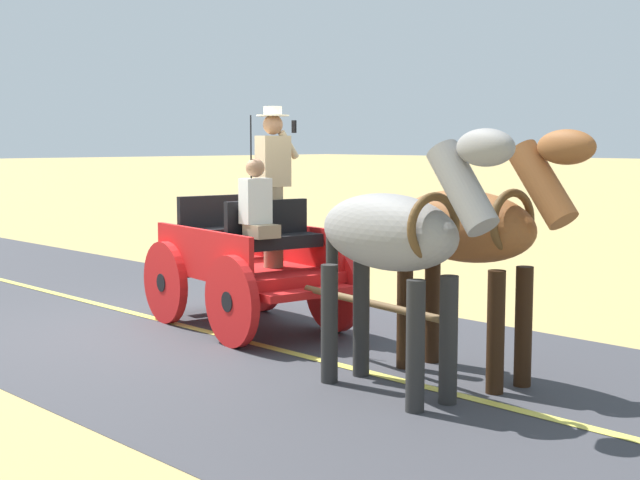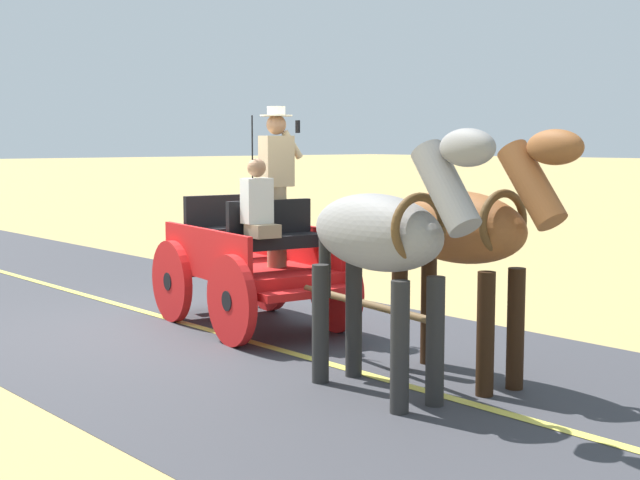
% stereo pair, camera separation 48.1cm
% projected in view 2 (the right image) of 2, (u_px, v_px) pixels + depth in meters
% --- Properties ---
extents(ground_plane, '(200.00, 200.00, 0.00)m').
position_uv_depth(ground_plane, '(192.00, 326.00, 10.34)').
color(ground_plane, tan).
extents(road_surface, '(5.34, 160.00, 0.01)m').
position_uv_depth(road_surface, '(192.00, 325.00, 10.34)').
color(road_surface, '#38383D').
rests_on(road_surface, ground).
extents(road_centre_stripe, '(0.12, 160.00, 0.00)m').
position_uv_depth(road_centre_stripe, '(192.00, 325.00, 10.34)').
color(road_centre_stripe, '#DBCC4C').
rests_on(road_centre_stripe, road_surface).
extents(horse_drawn_carriage, '(1.75, 4.51, 2.50)m').
position_uv_depth(horse_drawn_carriage, '(255.00, 257.00, 10.15)').
color(horse_drawn_carriage, red).
rests_on(horse_drawn_carriage, ground).
extents(horse_near_side, '(0.70, 2.14, 2.21)m').
position_uv_depth(horse_near_side, '(466.00, 233.00, 7.79)').
color(horse_near_side, brown).
rests_on(horse_near_side, ground).
extents(horse_off_side, '(0.73, 2.14, 2.21)m').
position_uv_depth(horse_off_side, '(384.00, 239.00, 7.32)').
color(horse_off_side, gray).
rests_on(horse_off_side, ground).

